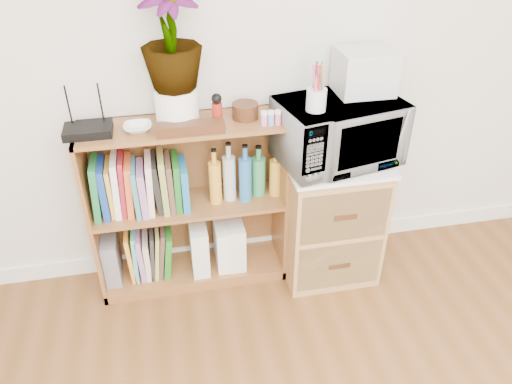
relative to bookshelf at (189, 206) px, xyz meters
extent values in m
cube|color=white|center=(0.35, 0.14, -0.42)|extent=(4.00, 0.02, 0.10)
cube|color=brown|center=(0.00, 0.00, 0.00)|extent=(1.00, 0.30, 0.95)
cube|color=#9E7542|center=(0.75, -0.08, -0.12)|extent=(0.50, 0.45, 0.70)
imported|color=white|center=(0.75, -0.08, 0.40)|extent=(0.64, 0.50, 0.32)
cylinder|color=white|center=(0.60, -0.16, 0.61)|extent=(0.09, 0.09, 0.10)
cube|color=silver|center=(0.89, 0.00, 0.67)|extent=(0.27, 0.22, 0.21)
cube|color=black|center=(-0.42, -0.02, 0.49)|extent=(0.21, 0.15, 0.04)
imported|color=white|center=(-0.20, -0.03, 0.49)|extent=(0.13, 0.13, 0.03)
cylinder|color=white|center=(-0.02, 0.02, 0.56)|extent=(0.20, 0.20, 0.17)
imported|color=#296729|center=(-0.02, 0.02, 0.89)|extent=(0.27, 0.27, 0.48)
cube|color=#3A2210|center=(0.03, -0.10, 0.50)|extent=(0.31, 0.08, 0.05)
cylinder|color=maroon|center=(0.16, -0.04, 0.53)|extent=(0.05, 0.05, 0.11)
cylinder|color=#3A1D0F|center=(0.31, 0.01, 0.51)|extent=(0.13, 0.13, 0.07)
cube|color=pink|center=(0.41, -0.09, 0.50)|extent=(0.12, 0.04, 0.06)
cube|color=slate|center=(-0.44, 0.00, -0.27)|extent=(0.08, 0.21, 0.27)
cube|color=silver|center=(0.03, -0.01, -0.26)|extent=(0.09, 0.23, 0.29)
cube|color=white|center=(0.17, -0.01, -0.27)|extent=(0.08, 0.21, 0.26)
cube|color=silver|center=(0.24, -0.01, -0.27)|extent=(0.09, 0.22, 0.28)
cube|color=#1E7237|center=(-0.44, 0.00, 0.18)|extent=(0.05, 0.20, 0.30)
cube|color=#183995|center=(-0.41, 0.00, 0.17)|extent=(0.03, 0.20, 0.28)
cube|color=gold|center=(-0.38, 0.00, 0.16)|extent=(0.02, 0.20, 0.26)
cube|color=white|center=(-0.35, 0.00, 0.18)|extent=(0.04, 0.20, 0.30)
cube|color=maroon|center=(-0.32, 0.00, 0.18)|extent=(0.04, 0.20, 0.31)
cube|color=#E55C28|center=(-0.29, 0.00, 0.17)|extent=(0.05, 0.20, 0.28)
cube|color=teal|center=(-0.26, 0.00, 0.16)|extent=(0.03, 0.20, 0.27)
cube|color=#A26FA7|center=(-0.22, 0.00, 0.15)|extent=(0.04, 0.20, 0.25)
cube|color=#FBD2C3|center=(-0.19, 0.00, 0.17)|extent=(0.04, 0.20, 0.29)
cube|color=black|center=(-0.15, 0.00, 0.16)|extent=(0.05, 0.20, 0.27)
cube|color=#949846|center=(-0.12, 0.00, 0.18)|extent=(0.03, 0.20, 0.30)
cube|color=brown|center=(-0.09, 0.00, 0.16)|extent=(0.03, 0.20, 0.27)
cube|color=#1D6E20|center=(-0.05, 0.00, 0.16)|extent=(0.04, 0.20, 0.26)
cube|color=#1C6DAC|center=(-0.02, 0.00, 0.14)|extent=(0.03, 0.20, 0.24)
cylinder|color=gold|center=(0.14, 0.00, 0.18)|extent=(0.06, 0.06, 0.30)
cylinder|color=#ACBCC3|center=(0.22, 0.00, 0.18)|extent=(0.07, 0.07, 0.32)
cylinder|color=#276CB8|center=(0.30, 0.00, 0.18)|extent=(0.07, 0.07, 0.31)
cylinder|color=#349056|center=(0.37, 0.00, 0.16)|extent=(0.07, 0.07, 0.28)
cylinder|color=gold|center=(0.46, 0.00, 0.16)|extent=(0.06, 0.06, 0.26)
cylinder|color=#AEBFC2|center=(0.53, 0.00, 0.17)|extent=(0.07, 0.07, 0.29)
cube|color=orange|center=(-0.34, 0.00, -0.26)|extent=(0.03, 0.19, 0.29)
cube|color=#49AFAE|center=(-0.31, 0.00, -0.26)|extent=(0.03, 0.19, 0.30)
cube|color=#A46FA6|center=(-0.28, 0.00, -0.27)|extent=(0.04, 0.19, 0.27)
cube|color=beige|center=(-0.25, 0.00, -0.29)|extent=(0.03, 0.19, 0.24)
cube|color=#2A2A2A|center=(-0.22, 0.00, -0.26)|extent=(0.04, 0.19, 0.28)
cube|color=tan|center=(-0.20, 0.00, -0.27)|extent=(0.05, 0.19, 0.28)
cube|color=#4F372D|center=(-0.17, 0.00, -0.26)|extent=(0.06, 0.19, 0.29)
cube|color=#1F711E|center=(-0.14, 0.00, -0.27)|extent=(0.07, 0.19, 0.26)
camera|label=1|loc=(-0.08, -2.17, 1.50)|focal=35.00mm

